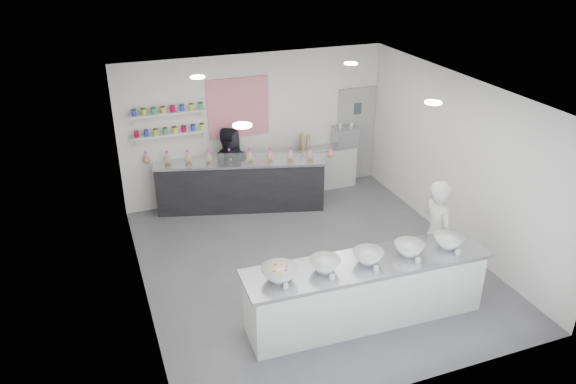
% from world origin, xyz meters
% --- Properties ---
extents(floor, '(6.00, 6.00, 0.00)m').
position_xyz_m(floor, '(0.00, 0.00, 0.00)').
color(floor, '#515156').
rests_on(floor, ground).
extents(ceiling, '(6.00, 6.00, 0.00)m').
position_xyz_m(ceiling, '(0.00, 0.00, 3.00)').
color(ceiling, white).
rests_on(ceiling, floor).
extents(back_wall, '(5.50, 0.00, 5.50)m').
position_xyz_m(back_wall, '(0.00, 3.00, 1.50)').
color(back_wall, white).
rests_on(back_wall, floor).
extents(left_wall, '(0.00, 6.00, 6.00)m').
position_xyz_m(left_wall, '(-2.75, 0.00, 1.50)').
color(left_wall, white).
rests_on(left_wall, floor).
extents(right_wall, '(0.00, 6.00, 6.00)m').
position_xyz_m(right_wall, '(2.75, 0.00, 1.50)').
color(right_wall, white).
rests_on(right_wall, floor).
extents(back_door, '(0.88, 0.04, 2.10)m').
position_xyz_m(back_door, '(2.30, 2.97, 1.05)').
color(back_door, '#999996').
rests_on(back_door, floor).
extents(pattern_panel, '(1.25, 0.03, 1.20)m').
position_xyz_m(pattern_panel, '(-0.35, 2.98, 1.95)').
color(pattern_panel, red).
rests_on(pattern_panel, back_wall).
extents(jar_shelf_lower, '(1.45, 0.22, 0.04)m').
position_xyz_m(jar_shelf_lower, '(-1.75, 2.90, 1.60)').
color(jar_shelf_lower, silver).
rests_on(jar_shelf_lower, back_wall).
extents(jar_shelf_upper, '(1.45, 0.22, 0.04)m').
position_xyz_m(jar_shelf_upper, '(-1.75, 2.90, 2.02)').
color(jar_shelf_upper, silver).
rests_on(jar_shelf_upper, back_wall).
extents(preserve_jars, '(1.45, 0.10, 0.56)m').
position_xyz_m(preserve_jars, '(-1.75, 2.88, 1.88)').
color(preserve_jars, '#CE003B').
rests_on(preserve_jars, jar_shelf_lower).
extents(downlight_0, '(0.24, 0.24, 0.02)m').
position_xyz_m(downlight_0, '(-1.40, -1.00, 2.98)').
color(downlight_0, white).
rests_on(downlight_0, ceiling).
extents(downlight_1, '(0.24, 0.24, 0.02)m').
position_xyz_m(downlight_1, '(1.40, -1.00, 2.98)').
color(downlight_1, white).
rests_on(downlight_1, ceiling).
extents(downlight_2, '(0.24, 0.24, 0.02)m').
position_xyz_m(downlight_2, '(-1.40, 1.60, 2.98)').
color(downlight_2, white).
rests_on(downlight_2, ceiling).
extents(downlight_3, '(0.24, 0.24, 0.02)m').
position_xyz_m(downlight_3, '(1.40, 1.60, 2.98)').
color(downlight_3, white).
rests_on(downlight_3, ceiling).
extents(prep_counter, '(3.60, 0.93, 0.97)m').
position_xyz_m(prep_counter, '(0.17, -1.62, 0.49)').
color(prep_counter, beige).
rests_on(prep_counter, floor).
extents(back_bar, '(3.39, 1.51, 1.04)m').
position_xyz_m(back_bar, '(-0.51, 2.44, 0.52)').
color(back_bar, black).
rests_on(back_bar, floor).
extents(sneeze_guard, '(3.18, 0.92, 0.28)m').
position_xyz_m(sneeze_guard, '(-0.59, 2.16, 1.18)').
color(sneeze_guard, white).
rests_on(sneeze_guard, back_bar).
extents(espresso_ledge, '(1.24, 0.39, 0.92)m').
position_xyz_m(espresso_ledge, '(1.55, 2.78, 0.46)').
color(espresso_ledge, beige).
rests_on(espresso_ledge, floor).
extents(espresso_machine, '(0.52, 0.36, 0.39)m').
position_xyz_m(espresso_machine, '(1.95, 2.78, 1.12)').
color(espresso_machine, '#93969E').
rests_on(espresso_machine, espresso_ledge).
extents(cup_stacks, '(0.24, 0.24, 0.37)m').
position_xyz_m(cup_stacks, '(1.00, 2.78, 1.10)').
color(cup_stacks, tan).
rests_on(cup_stacks, espresso_ledge).
extents(prep_bowls, '(3.06, 0.64, 0.18)m').
position_xyz_m(prep_bowls, '(0.17, -1.62, 1.06)').
color(prep_bowls, white).
rests_on(prep_bowls, prep_counter).
extents(label_cards, '(2.66, 0.04, 0.07)m').
position_xyz_m(label_cards, '(0.19, -2.16, 1.01)').
color(label_cards, white).
rests_on(label_cards, prep_counter).
extents(cookie_bags, '(3.63, 1.16, 0.26)m').
position_xyz_m(cookie_bags, '(-0.51, 2.44, 1.17)').
color(cookie_bags, '#C66E93').
rests_on(cookie_bags, back_bar).
extents(woman_prep, '(0.44, 0.66, 1.80)m').
position_xyz_m(woman_prep, '(1.63, -1.17, 0.90)').
color(woman_prep, silver).
rests_on(woman_prep, floor).
extents(staff_left, '(0.93, 0.79, 1.67)m').
position_xyz_m(staff_left, '(-0.71, 2.69, 0.84)').
color(staff_left, black).
rests_on(staff_left, floor).
extents(staff_right, '(0.91, 0.74, 1.61)m').
position_xyz_m(staff_right, '(-0.61, 2.69, 0.81)').
color(staff_right, black).
rests_on(staff_right, floor).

